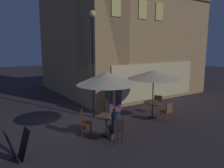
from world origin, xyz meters
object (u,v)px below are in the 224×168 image
Objects in this scene: cafe_table_1 at (106,121)px; cafe_chair_1 at (167,110)px; patron_standing_2 at (110,98)px; cafe_chair_3 at (84,121)px; cafe_chair_0 at (157,103)px; street_lamp_near_corner at (93,49)px; patio_umbrella_0 at (153,75)px; menu_sandwich_board at (18,145)px; patron_seated_0 at (115,122)px; cafe_table_0 at (152,106)px; patron_standing_1 at (118,97)px; patio_umbrella_1 at (106,78)px; cafe_chair_2 at (117,129)px.

cafe_table_1 is 0.85× the size of cafe_chair_1.
cafe_chair_3 is at bearing 144.78° from patron_standing_2.
cafe_chair_0 is 0.99× the size of cafe_chair_1.
street_lamp_near_corner reaches higher than patio_umbrella_0.
menu_sandwich_board is 3.11m from patron_seated_0.
cafe_chair_1 is at bearing -83.96° from cafe_table_0.
patron_standing_1 is at bearing 123.17° from patio_umbrella_0.
street_lamp_near_corner is 6.09× the size of cafe_table_0.
patron_standing_2 is at bearing 31.20° from cafe_chair_1.
patron_standing_1 is (-1.02, 2.25, 0.31)m from cafe_chair_1.
patron_seated_0 is (-0.69, -2.76, -2.45)m from street_lamp_near_corner.
street_lamp_near_corner reaches higher than cafe_chair_3.
cafe_table_1 is at bearing -3.00° from menu_sandwich_board.
street_lamp_near_corner is at bearing 145.44° from cafe_table_0.
cafe_chair_3 is at bearing 149.57° from patio_umbrella_1.
cafe_table_0 is at bearing -0.00° from cafe_chair_1.
cafe_table_1 is at bearing 67.30° from patron_standing_1.
patio_umbrella_0 is at bearing -60.05° from cafe_chair_2.
cafe_chair_1 is 0.90× the size of cafe_chair_3.
cafe_table_0 is at bearing -110.14° from patron_standing_2.
street_lamp_near_corner is 3.76m from patron_seated_0.
street_lamp_near_corner is at bearing 81.81° from cafe_chair_3.
cafe_table_1 is 0.42× the size of patron_standing_2.
cafe_chair_2 is 0.51× the size of patron_standing_1.
patron_seated_0 reaches higher than cafe_chair_2.
menu_sandwich_board is 1.02× the size of cafe_chair_2.
patron_standing_2 is (-2.24, 0.89, 0.38)m from cafe_chair_0.
patio_umbrella_1 is (-0.63, -2.10, -1.01)m from street_lamp_near_corner.
menu_sandwich_board is at bearing -137.56° from cafe_chair_3.
patron_standing_2 is at bearing -24.11° from patron_seated_0.
street_lamp_near_corner is 3.77m from cafe_table_0.
cafe_chair_3 is (-4.31, -0.54, 0.06)m from cafe_chair_0.
street_lamp_near_corner reaches higher than cafe_chair_2.
patio_umbrella_1 is at bearing -169.06° from patio_umbrella_0.
cafe_chair_0 is 2.44m from patron_standing_2.
cafe_chair_3 is at bearing 149.57° from cafe_table_1.
cafe_chair_1 is at bearing 136.11° from patron_standing_1.
patio_umbrella_1 is 3.39m from cafe_chair_1.
cafe_chair_1 is at bearing -122.63° from patron_standing_2.
patron_standing_2 is (4.46, 1.94, 0.45)m from menu_sandwich_board.
street_lamp_near_corner is 2.40m from patron_standing_2.
patron_seated_0 is (-0.06, -0.66, -1.44)m from patio_umbrella_1.
cafe_chair_1 is 2.69m from patron_standing_2.
cafe_chair_2 is at bearing -180.00° from patron_seated_0.
patron_seated_0 is (-2.94, -1.22, 0.16)m from cafe_table_0.
patron_standing_1 is at bearing 45.52° from patio_umbrella_1.
street_lamp_near_corner is 5.47× the size of cafe_chair_1.
patio_umbrella_0 reaches higher than menu_sandwich_board.
patron_seated_0 is at bearing 74.58° from patron_standing_1.
patron_seated_0 is at bearing 91.29° from cafe_chair_1.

